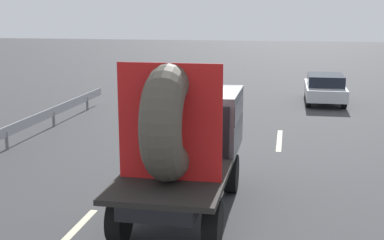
% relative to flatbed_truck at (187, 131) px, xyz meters
% --- Properties ---
extents(ground_plane, '(120.00, 120.00, 0.00)m').
position_rel_flatbed_truck_xyz_m(ground_plane, '(-0.40, 0.55, -1.64)').
color(ground_plane, '#38383A').
extents(flatbed_truck, '(2.02, 4.85, 3.23)m').
position_rel_flatbed_truck_xyz_m(flatbed_truck, '(0.00, 0.00, 0.00)').
color(flatbed_truck, black).
rests_on(flatbed_truck, ground_plane).
extents(distant_sedan, '(1.70, 3.97, 1.30)m').
position_rel_flatbed_truck_xyz_m(distant_sedan, '(3.71, 13.40, -0.94)').
color(distant_sedan, black).
rests_on(distant_sedan, ground_plane).
extents(guardrail, '(0.10, 12.77, 0.71)m').
position_rel_flatbed_truck_xyz_m(guardrail, '(-6.20, 5.01, -1.11)').
color(guardrail, gray).
rests_on(guardrail, ground_plane).
extents(lane_dash_left_near, '(0.16, 2.97, 0.01)m').
position_rel_flatbed_truck_xyz_m(lane_dash_left_near, '(-1.86, -2.15, -1.63)').
color(lane_dash_left_near, beige).
rests_on(lane_dash_left_near, ground_plane).
extents(lane_dash_left_far, '(0.16, 2.10, 0.01)m').
position_rel_flatbed_truck_xyz_m(lane_dash_left_far, '(-1.86, 5.21, -1.63)').
color(lane_dash_left_far, beige).
rests_on(lane_dash_left_far, ground_plane).
extents(lane_dash_right_far, '(0.16, 2.81, 0.01)m').
position_rel_flatbed_truck_xyz_m(lane_dash_right_far, '(1.86, 6.06, -1.63)').
color(lane_dash_right_far, beige).
rests_on(lane_dash_right_far, ground_plane).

